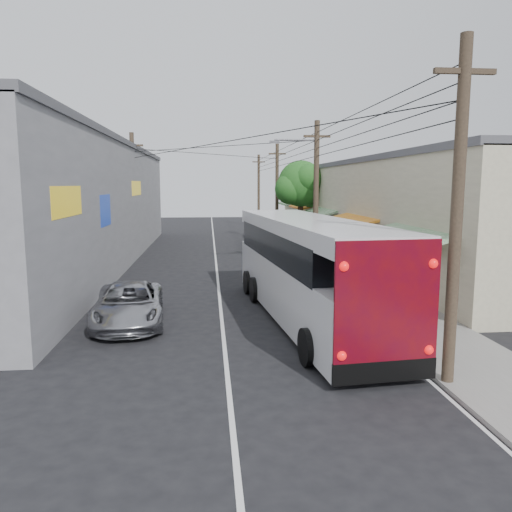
{
  "coord_description": "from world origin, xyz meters",
  "views": [
    {
      "loc": [
        -0.41,
        -12.85,
        4.76
      ],
      "look_at": [
        1.52,
        7.52,
        1.81
      ],
      "focal_mm": 35.0,
      "sensor_mm": 36.0,
      "label": 1
    }
  ],
  "objects_px": {
    "parked_car_mid": "(274,235)",
    "parked_car_far": "(270,234)",
    "pedestrian_near": "(338,257)",
    "pedestrian_far": "(332,247)",
    "jeepney": "(129,304)",
    "coach_bus": "(307,268)",
    "parked_suv": "(293,250)"
  },
  "relations": [
    {
      "from": "parked_car_far",
      "to": "pedestrian_near",
      "type": "bearing_deg",
      "value": -90.03
    },
    {
      "from": "jeepney",
      "to": "parked_suv",
      "type": "relative_size",
      "value": 0.81
    },
    {
      "from": "jeepney",
      "to": "pedestrian_far",
      "type": "xyz_separation_m",
      "value": [
        10.35,
        13.14,
        0.21
      ]
    },
    {
      "from": "coach_bus",
      "to": "jeepney",
      "type": "xyz_separation_m",
      "value": [
        -6.17,
        0.02,
        -1.17
      ]
    },
    {
      "from": "coach_bus",
      "to": "pedestrian_near",
      "type": "bearing_deg",
      "value": 63.17
    },
    {
      "from": "parked_suv",
      "to": "parked_car_mid",
      "type": "xyz_separation_m",
      "value": [
        0.0,
        9.09,
        -0.07
      ]
    },
    {
      "from": "parked_car_far",
      "to": "pedestrian_far",
      "type": "height_order",
      "value": "pedestrian_far"
    },
    {
      "from": "coach_bus",
      "to": "pedestrian_near",
      "type": "relative_size",
      "value": 8.56
    },
    {
      "from": "pedestrian_far",
      "to": "pedestrian_near",
      "type": "bearing_deg",
      "value": 98.23
    },
    {
      "from": "parked_suv",
      "to": "pedestrian_far",
      "type": "bearing_deg",
      "value": 17.73
    },
    {
      "from": "coach_bus",
      "to": "pedestrian_far",
      "type": "xyz_separation_m",
      "value": [
        4.19,
        13.16,
        -0.96
      ]
    },
    {
      "from": "jeepney",
      "to": "pedestrian_far",
      "type": "bearing_deg",
      "value": 46.33
    },
    {
      "from": "parked_suv",
      "to": "parked_car_far",
      "type": "xyz_separation_m",
      "value": [
        0.0,
        11.56,
        -0.22
      ]
    },
    {
      "from": "parked_car_mid",
      "to": "parked_car_far",
      "type": "height_order",
      "value": "parked_car_mid"
    },
    {
      "from": "parked_car_mid",
      "to": "parked_car_far",
      "type": "bearing_deg",
      "value": 97.85
    },
    {
      "from": "jeepney",
      "to": "parked_suv",
      "type": "bearing_deg",
      "value": 52.05
    },
    {
      "from": "jeepney",
      "to": "pedestrian_near",
      "type": "height_order",
      "value": "pedestrian_near"
    },
    {
      "from": "jeepney",
      "to": "coach_bus",
      "type": "bearing_deg",
      "value": -5.65
    },
    {
      "from": "parked_suv",
      "to": "pedestrian_far",
      "type": "distance_m",
      "value": 2.74
    },
    {
      "from": "coach_bus",
      "to": "pedestrian_far",
      "type": "relative_size",
      "value": 8.11
    },
    {
      "from": "parked_car_far",
      "to": "pedestrian_near",
      "type": "xyz_separation_m",
      "value": [
        1.88,
        -14.78,
        0.19
      ]
    },
    {
      "from": "parked_car_mid",
      "to": "pedestrian_far",
      "type": "relative_size",
      "value": 3.06
    },
    {
      "from": "parked_car_far",
      "to": "pedestrian_near",
      "type": "relative_size",
      "value": 2.76
    },
    {
      "from": "parked_car_mid",
      "to": "parked_car_far",
      "type": "distance_m",
      "value": 2.47
    },
    {
      "from": "parked_car_mid",
      "to": "pedestrian_far",
      "type": "distance_m",
      "value": 8.55
    },
    {
      "from": "parked_suv",
      "to": "parked_car_far",
      "type": "distance_m",
      "value": 11.56
    },
    {
      "from": "coach_bus",
      "to": "jeepney",
      "type": "relative_size",
      "value": 2.55
    },
    {
      "from": "parked_suv",
      "to": "coach_bus",
      "type": "bearing_deg",
      "value": -99.82
    },
    {
      "from": "parked_car_far",
      "to": "pedestrian_far",
      "type": "relative_size",
      "value": 2.61
    },
    {
      "from": "parked_suv",
      "to": "pedestrian_near",
      "type": "xyz_separation_m",
      "value": [
        1.88,
        -3.21,
        -0.03
      ]
    },
    {
      "from": "parked_suv",
      "to": "jeepney",
      "type": "bearing_deg",
      "value": -124.84
    },
    {
      "from": "pedestrian_near",
      "to": "parked_car_mid",
      "type": "bearing_deg",
      "value": -90.76
    }
  ]
}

